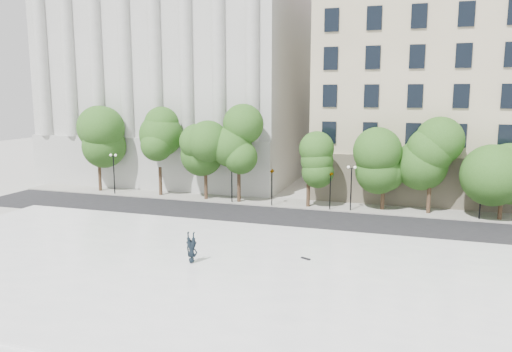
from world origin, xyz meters
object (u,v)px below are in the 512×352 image
(traffic_light_west, at_px, (272,169))
(skateboard, at_px, (306,259))
(person_lying, at_px, (192,259))
(traffic_light_east, at_px, (331,171))

(traffic_light_west, relative_size, skateboard, 6.19)
(person_lying, xyz_separation_m, skateboard, (6.63, 2.91, -0.24))
(traffic_light_west, distance_m, traffic_light_east, 5.70)
(traffic_light_west, bearing_deg, skateboard, -66.58)
(traffic_light_east, height_order, skateboard, traffic_light_east)
(traffic_light_east, relative_size, person_lying, 2.16)
(traffic_light_west, relative_size, person_lying, 2.15)
(traffic_light_east, xyz_separation_m, skateboard, (1.10, -15.68, -3.28))
(skateboard, bearing_deg, person_lying, -131.80)
(person_lying, bearing_deg, traffic_light_east, 68.75)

